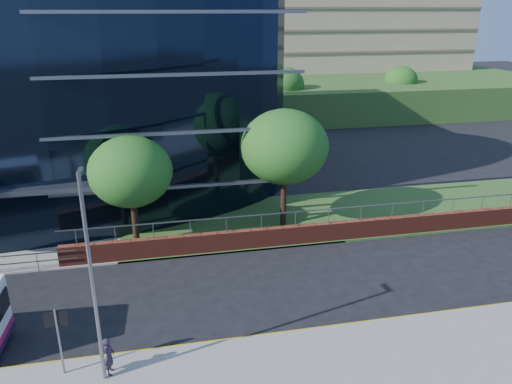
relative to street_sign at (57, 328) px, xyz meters
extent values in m
cube|color=#2D511E|center=(19.50, 12.59, -2.09)|extent=(36.00, 8.00, 0.12)
cube|color=maroon|center=(15.50, 8.89, -1.55)|extent=(34.00, 0.40, 1.20)
cube|color=slate|center=(15.50, 8.89, -0.07)|extent=(34.00, 0.06, 0.06)
cube|color=#2D511E|center=(27.50, 57.59, -0.15)|extent=(60.00, 42.00, 4.00)
cylinder|color=slate|center=(0.00, -0.01, -0.60)|extent=(0.08, 0.08, 2.80)
cube|color=black|center=(0.00, 0.01, 0.35)|extent=(0.85, 0.06, 0.60)
cylinder|color=black|center=(2.50, 10.59, -0.61)|extent=(0.36, 0.36, 3.08)
ellipsoid|color=#244E16|center=(2.50, 10.59, 2.40)|extent=(4.62, 4.62, 3.93)
cylinder|color=black|center=(11.50, 11.59, -0.39)|extent=(0.36, 0.36, 3.52)
ellipsoid|color=#244E16|center=(11.50, 11.59, 3.05)|extent=(5.28, 5.28, 4.49)
cylinder|color=black|center=(19.50, 41.59, -0.61)|extent=(0.36, 0.36, 3.08)
ellipsoid|color=#244E16|center=(19.50, 41.59, 2.40)|extent=(4.62, 4.62, 3.93)
cylinder|color=black|center=(35.50, 43.59, -0.72)|extent=(0.36, 0.36, 2.86)
ellipsoid|color=#244E16|center=(35.50, 43.59, 2.08)|extent=(4.29, 4.29, 3.65)
cylinder|color=slate|center=(1.50, -0.61, 2.00)|extent=(0.14, 0.14, 8.00)
cube|color=slate|center=(1.50, -0.26, 5.90)|extent=(0.15, 0.70, 0.12)
imported|color=#2B2233|center=(1.71, -0.36, -1.24)|extent=(0.44, 0.60, 1.52)
camera|label=1|loc=(3.92, -16.31, 10.82)|focal=35.00mm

